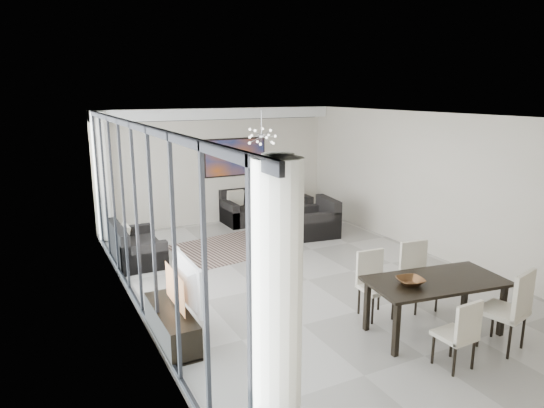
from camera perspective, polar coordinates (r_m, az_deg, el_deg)
room_shell at (r=8.63m, az=7.03°, el=0.64°), size 6.00×9.00×2.90m
window_wall at (r=7.34m, az=-15.00°, el=-1.79°), size 0.37×8.95×2.90m
soffit at (r=12.06m, az=-6.35°, el=10.54°), size 5.98×0.40×0.26m
painting at (r=12.50m, az=-4.35°, el=5.51°), size 1.68×0.04×0.98m
chandelier at (r=10.56m, az=-1.24°, el=7.97°), size 0.66×0.66×0.71m
rug at (r=10.58m, az=-4.71°, el=-5.06°), size 2.61×2.16×0.01m
coffee_table at (r=10.92m, az=0.03°, el=-3.49°), size 0.90×0.90×0.31m
bowl_coffee at (r=10.85m, az=-0.20°, el=-2.64°), size 0.27×0.27×0.08m
sofa_main at (r=12.68m, az=-0.73°, el=-0.64°), size 2.29×0.94×0.83m
loveseat at (r=10.00m, az=-15.82°, el=-5.09°), size 0.86×1.52×0.76m
armchair at (r=11.40m, az=5.05°, el=-2.20°), size 1.09×1.14×0.86m
side_table at (r=10.53m, az=-17.07°, el=-3.79°), size 0.37×0.37×0.51m
tv_console at (r=6.89m, az=-11.75°, el=-13.70°), size 0.40×1.43×0.45m
television at (r=6.75m, az=-10.77°, el=-9.08°), size 0.15×1.15×0.66m
dining_table at (r=7.10m, az=18.70°, el=-9.07°), size 2.01×1.21×0.79m
dining_chair_sw at (r=6.38m, az=21.34°, el=-13.70°), size 0.43×0.43×0.90m
dining_chair_se at (r=7.02m, az=26.46°, el=-10.59°), size 0.62×0.62×1.11m
dining_chair_nw at (r=7.47m, az=11.81°, el=-8.61°), size 0.49×0.49×0.99m
dining_chair_ne at (r=7.91m, az=16.65°, el=-7.45°), size 0.53×0.53×1.03m
bowl_dining at (r=6.79m, az=15.97°, el=-8.75°), size 0.41×0.41×0.09m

